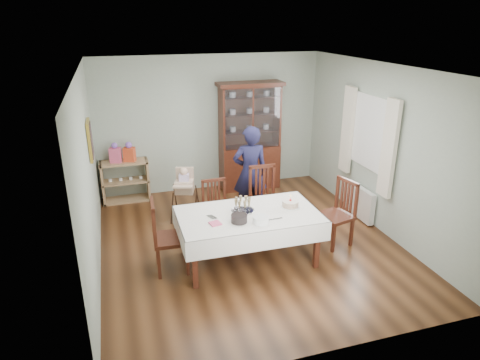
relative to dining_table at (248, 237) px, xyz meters
name	(u,v)px	position (x,y,z in m)	size (l,w,h in m)	color
floor	(248,242)	(0.17, 0.50, -0.38)	(5.00, 5.00, 0.00)	#593319
room_shell	(239,130)	(0.17, 1.03, 1.32)	(5.00, 5.00, 5.00)	#9EAA99
dining_table	(248,237)	(0.00, 0.00, 0.00)	(2.01, 1.17, 0.76)	#481E12
china_cabinet	(250,135)	(0.92, 2.76, 0.74)	(1.30, 0.48, 2.18)	#481E12
sideboard	(126,181)	(-1.58, 2.78, 0.02)	(0.90, 0.38, 0.80)	tan
picture_frame	(90,140)	(-2.05, 1.30, 1.27)	(0.04, 0.48, 0.58)	gold
window	(370,133)	(2.39, 0.80, 1.17)	(0.04, 1.02, 1.22)	white
curtain_left	(389,149)	(2.33, 0.18, 1.07)	(0.07, 0.30, 1.55)	silver
curtain_right	(347,130)	(2.33, 1.42, 1.07)	(0.07, 0.30, 1.55)	silver
radiator	(360,202)	(2.33, 0.80, -0.08)	(0.10, 0.80, 0.55)	white
chair_far_left	(217,220)	(-0.25, 0.87, -0.11)	(0.43, 0.43, 0.93)	#481E12
chair_far_right	(265,211)	(0.59, 0.90, -0.07)	(0.49, 0.49, 1.06)	#481E12
chair_end_left	(170,250)	(-1.12, 0.09, -0.07)	(0.50, 0.50, 1.06)	#481E12
chair_end_right	(335,226)	(1.46, 0.09, -0.08)	(0.57, 0.57, 1.04)	#481E12
woman	(250,173)	(0.49, 1.42, 0.44)	(0.60, 0.40, 1.66)	black
high_chair	(185,199)	(-0.62, 1.67, -0.02)	(0.53, 0.53, 0.95)	black
champagne_tray	(243,207)	(-0.06, 0.10, 0.44)	(0.33, 0.33, 0.20)	silver
birthday_cake	(290,204)	(0.65, 0.03, 0.43)	(0.28, 0.28, 0.19)	white
plate_stack_dark	(239,218)	(-0.20, -0.21, 0.43)	(0.22, 0.22, 0.11)	black
plate_stack_white	(261,220)	(0.07, -0.33, 0.42)	(0.22, 0.22, 0.10)	white
napkin_stack	(215,223)	(-0.53, -0.18, 0.39)	(0.14, 0.14, 0.02)	#DC5177
cutlery	(210,217)	(-0.56, 0.03, 0.38)	(0.10, 0.15, 0.01)	silver
cake_knife	(272,220)	(0.25, -0.29, 0.38)	(0.31, 0.03, 0.01)	silver
gift_bag_pink	(115,154)	(-1.72, 2.76, 0.58)	(0.23, 0.17, 0.38)	#DC5177
gift_bag_orange	(129,153)	(-1.46, 2.76, 0.58)	(0.24, 0.21, 0.38)	#DA4822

